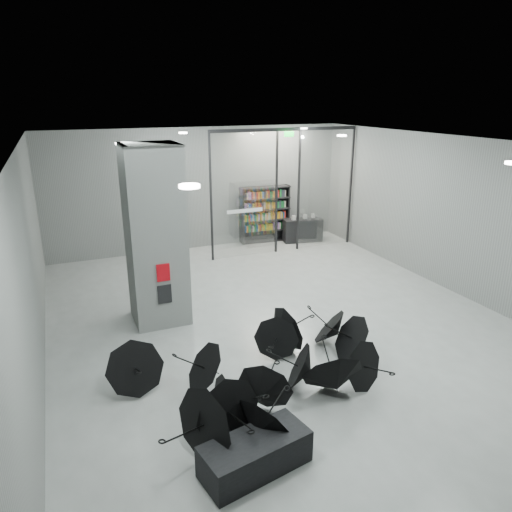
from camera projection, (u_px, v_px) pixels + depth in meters
name	position (u px, v px, depth m)	size (l,w,h in m)	color
room	(299.00, 207.00, 9.37)	(14.00, 14.02, 4.01)	gray
column	(155.00, 236.00, 10.46)	(1.20, 1.20, 4.00)	slate
fire_cabinet	(163.00, 273.00, 10.13)	(0.28, 0.04, 0.38)	#A50A07
info_panel	(165.00, 294.00, 10.29)	(0.30, 0.03, 0.42)	black
exit_sign	(289.00, 134.00, 14.57)	(0.30, 0.06, 0.15)	#0CE533
glass_partition	(285.00, 186.00, 15.26)	(5.06, 0.08, 4.00)	silver
bench	(255.00, 454.00, 6.54)	(1.52, 0.65, 0.49)	black
bookshelf	(265.00, 214.00, 16.69)	(1.79, 0.36, 1.96)	black
shop_counter	(302.00, 230.00, 16.89)	(1.36, 0.54, 0.81)	black
umbrella_cluster	(268.00, 381.00, 8.10)	(5.30, 3.62, 1.26)	black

